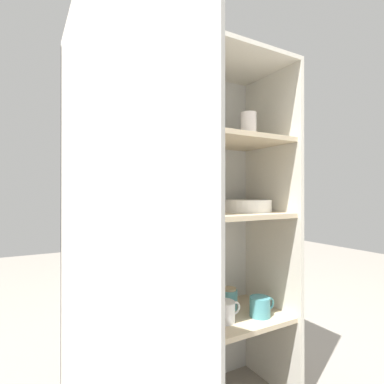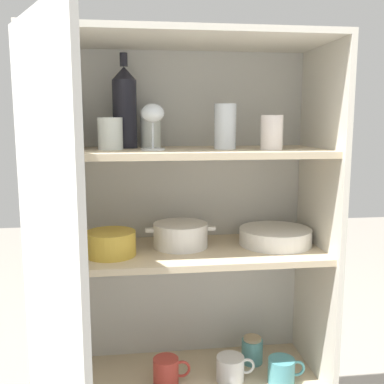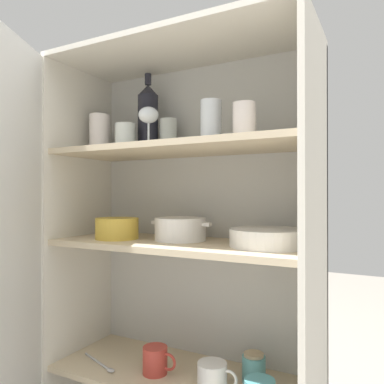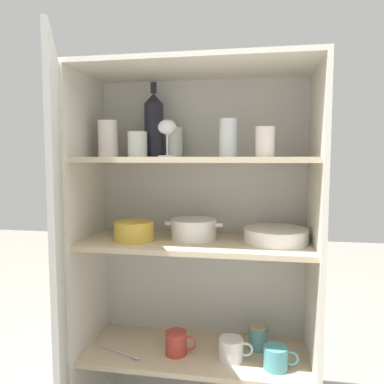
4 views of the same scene
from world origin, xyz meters
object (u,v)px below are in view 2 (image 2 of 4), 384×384
at_px(mixing_bowl_large, 111,242).
at_px(coffee_mug_primary, 282,371).
at_px(casserole_dish, 181,235).
at_px(wine_bottle, 125,107).
at_px(plate_stack_white, 275,236).
at_px(storage_jar, 252,350).

height_order(mixing_bowl_large, coffee_mug_primary, mixing_bowl_large).
distance_m(mixing_bowl_large, casserole_dish, 0.23).
distance_m(wine_bottle, plate_stack_white, 0.65).
bearing_deg(mixing_bowl_large, coffee_mug_primary, -4.46).
bearing_deg(plate_stack_white, mixing_bowl_large, -174.09).
height_order(wine_bottle, mixing_bowl_large, wine_bottle).
relative_size(plate_stack_white, casserole_dish, 1.04).
xyz_separation_m(wine_bottle, mixing_bowl_large, (-0.05, -0.12, -0.41)).
relative_size(wine_bottle, coffee_mug_primary, 2.39).
xyz_separation_m(wine_bottle, casserole_dish, (0.17, -0.05, -0.41)).
bearing_deg(coffee_mug_primary, casserole_dish, 160.97).
relative_size(wine_bottle, plate_stack_white, 1.24).
height_order(plate_stack_white, mixing_bowl_large, mixing_bowl_large).
bearing_deg(wine_bottle, coffee_mug_primary, -18.41).
xyz_separation_m(plate_stack_white, storage_jar, (-0.06, 0.04, -0.42)).
distance_m(plate_stack_white, coffee_mug_primary, 0.44).
xyz_separation_m(plate_stack_white, coffee_mug_primary, (0.00, -0.10, -0.43)).
distance_m(casserole_dish, storage_jar, 0.50).
xyz_separation_m(plate_stack_white, casserole_dish, (-0.32, 0.01, 0.01)).
bearing_deg(wine_bottle, storage_jar, -3.98).
relative_size(mixing_bowl_large, coffee_mug_primary, 1.23).
bearing_deg(wine_bottle, casserole_dish, -17.26).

